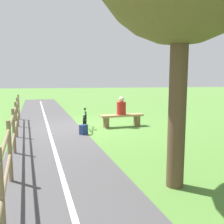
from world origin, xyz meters
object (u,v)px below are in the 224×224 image
bench (122,118)px  bicycle (85,121)px  person_seated (121,107)px  backpack (83,130)px

bench → bicycle: bicycle is taller
person_seated → bicycle: 1.64m
person_seated → backpack: bearing=27.8°
bicycle → backpack: bearing=0.3°
person_seated → bicycle: bearing=3.4°
bench → bicycle: 1.59m
bicycle → bench: bearing=109.6°
bench → backpack: bearing=27.5°
person_seated → backpack: (1.65, 1.20, -0.64)m
bench → backpack: 2.07m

